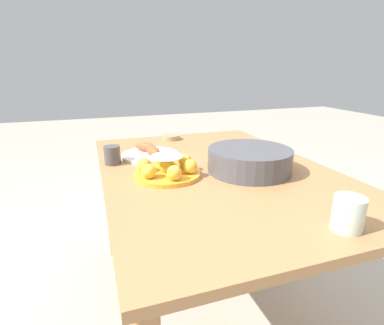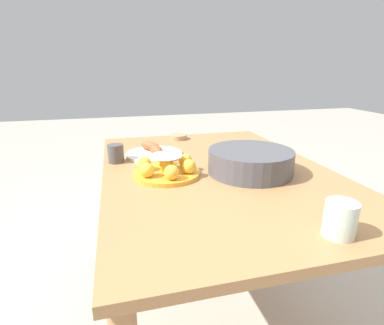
# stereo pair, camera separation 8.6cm
# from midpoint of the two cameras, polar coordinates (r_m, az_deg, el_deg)

# --- Properties ---
(ground_plane) EXTENTS (12.00, 12.00, 0.00)m
(ground_plane) POSITION_cam_midpoint_polar(r_m,az_deg,el_deg) (1.64, 5.53, -26.04)
(ground_plane) COLOR #B2A899
(dining_table) EXTENTS (1.32, 0.91, 0.73)m
(dining_table) POSITION_cam_midpoint_polar(r_m,az_deg,el_deg) (1.28, 6.38, -5.21)
(dining_table) COLOR #A87547
(dining_table) RESTS_ON ground_plane
(cake_plate) EXTENTS (0.26, 0.26, 0.09)m
(cake_plate) POSITION_cam_midpoint_polar(r_m,az_deg,el_deg) (1.16, -2.72, -0.98)
(cake_plate) COLOR gold
(cake_plate) RESTS_ON dining_table
(serving_bowl) EXTENTS (0.33, 0.33, 0.09)m
(serving_bowl) POSITION_cam_midpoint_polar(r_m,az_deg,el_deg) (1.21, 13.06, 0.35)
(serving_bowl) COLOR #4C4C51
(serving_bowl) RESTS_ON dining_table
(sauce_bowl) EXTENTS (0.10, 0.10, 0.03)m
(sauce_bowl) POSITION_cam_midpoint_polar(r_m,az_deg,el_deg) (1.74, -1.24, 4.90)
(sauce_bowl) COLOR tan
(sauce_bowl) RESTS_ON dining_table
(seafood_platter) EXTENTS (0.27, 0.27, 0.06)m
(seafood_platter) POSITION_cam_midpoint_polar(r_m,az_deg,el_deg) (1.43, -5.61, 1.93)
(seafood_platter) COLOR silver
(seafood_platter) RESTS_ON dining_table
(cup_near) EXTENTS (0.07, 0.07, 0.08)m
(cup_near) POSITION_cam_midpoint_polar(r_m,az_deg,el_deg) (1.35, -12.55, 1.68)
(cup_near) COLOR #4C4747
(cup_near) RESTS_ON dining_table
(cup_far) EXTENTS (0.08, 0.08, 0.09)m
(cup_far) POSITION_cam_midpoint_polar(r_m,az_deg,el_deg) (0.86, 29.04, -9.45)
(cup_far) COLOR beige
(cup_far) RESTS_ON dining_table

